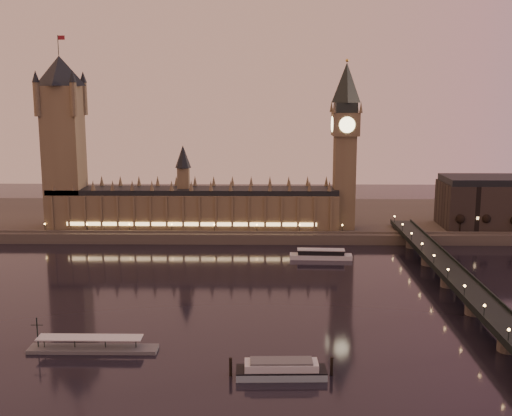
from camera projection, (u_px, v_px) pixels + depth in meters
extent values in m
plane|color=black|center=(253.00, 298.00, 286.35)|extent=(700.00, 700.00, 0.00)
cube|color=#423D35|center=(301.00, 219.00, 447.53)|extent=(560.00, 130.00, 6.00)
cube|color=brown|center=(194.00, 210.00, 402.83)|extent=(180.00, 26.00, 22.00)
cube|color=black|center=(193.00, 191.00, 400.53)|extent=(180.00, 22.00, 3.20)
cube|color=#FFCC7F|center=(191.00, 224.00, 390.65)|extent=(153.00, 0.25, 2.20)
cube|color=brown|center=(64.00, 158.00, 398.07)|extent=(22.00, 22.00, 88.00)
cone|color=black|center=(60.00, 71.00, 388.39)|extent=(31.68, 31.68, 18.00)
cylinder|color=black|center=(58.00, 45.00, 385.65)|extent=(0.44, 0.44, 12.00)
cube|color=maroon|center=(61.00, 38.00, 384.80)|extent=(4.00, 0.15, 2.50)
cube|color=brown|center=(344.00, 182.00, 398.06)|extent=(13.00, 13.00, 58.00)
cube|color=brown|center=(345.00, 124.00, 391.48)|extent=(16.00, 16.00, 14.00)
cylinder|color=#FFEAA5|center=(347.00, 125.00, 383.44)|extent=(9.60, 0.35, 9.60)
cylinder|color=#FFEAA5|center=(332.00, 124.00, 391.61)|extent=(0.35, 9.60, 9.60)
cube|color=black|center=(346.00, 108.00, 389.66)|extent=(13.00, 13.00, 6.00)
cone|color=black|center=(347.00, 82.00, 386.92)|extent=(17.68, 17.68, 24.00)
sphere|color=gold|center=(347.00, 60.00, 384.54)|extent=(2.00, 2.00, 2.00)
cube|color=black|center=(461.00, 282.00, 283.43)|extent=(13.00, 260.00, 2.00)
cube|color=black|center=(447.00, 279.00, 283.26)|extent=(0.60, 260.00, 1.00)
cube|color=black|center=(476.00, 279.00, 283.06)|extent=(0.60, 260.00, 1.00)
cylinder|color=black|center=(461.00, 226.00, 389.68)|extent=(0.70, 0.70, 8.37)
sphere|color=black|center=(461.00, 219.00, 388.88)|extent=(5.58, 5.58, 5.58)
cylinder|color=black|center=(487.00, 226.00, 389.43)|extent=(0.70, 0.70, 8.37)
sphere|color=black|center=(488.00, 219.00, 388.63)|extent=(5.58, 5.58, 5.58)
cube|color=silver|center=(321.00, 257.00, 352.91)|extent=(34.39, 8.77, 2.50)
cube|color=black|center=(321.00, 252.00, 352.46)|extent=(25.48, 7.08, 2.50)
cube|color=silver|center=(321.00, 250.00, 352.19)|extent=(26.17, 7.40, 0.45)
cube|color=#8DA9B4|center=(281.00, 374.00, 207.95)|extent=(29.51, 9.12, 2.38)
cube|color=black|center=(281.00, 369.00, 207.69)|extent=(29.51, 9.12, 0.46)
cube|color=silver|center=(281.00, 365.00, 207.43)|extent=(24.00, 8.04, 2.38)
cube|color=#595B5E|center=(281.00, 361.00, 207.15)|extent=(20.31, 7.01, 0.64)
cylinder|color=black|center=(231.00, 367.00, 208.35)|extent=(1.01, 1.01, 6.22)
cylinder|color=black|center=(332.00, 366.00, 208.81)|extent=(1.01, 1.01, 6.22)
cube|color=#595B5E|center=(93.00, 349.00, 228.95)|extent=(46.02, 7.67, 1.31)
cube|color=silver|center=(90.00, 337.00, 228.18)|extent=(37.25, 6.57, 0.33)
cylinder|color=black|center=(37.00, 332.00, 228.14)|extent=(0.44, 0.44, 10.96)
cylinder|color=black|center=(37.00, 325.00, 227.64)|extent=(4.38, 0.26, 0.26)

